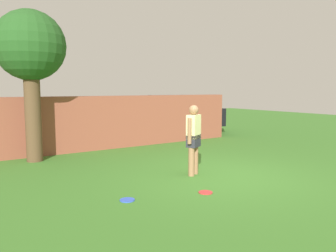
# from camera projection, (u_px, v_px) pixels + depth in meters

# --- Properties ---
(ground_plane) EXTENTS (40.00, 40.00, 0.00)m
(ground_plane) POSITION_uv_depth(u_px,v_px,m) (224.00, 176.00, 7.69)
(ground_plane) COLOR #3D7528
(brick_wall) EXTENTS (11.70, 0.50, 1.76)m
(brick_wall) POSITION_uv_depth(u_px,v_px,m) (82.00, 124.00, 10.82)
(brick_wall) COLOR brown
(brick_wall) RESTS_ON ground
(tree) EXTENTS (1.88, 1.88, 4.08)m
(tree) POSITION_uv_depth(u_px,v_px,m) (30.00, 50.00, 9.00)
(tree) COLOR brown
(tree) RESTS_ON ground
(person) EXTENTS (0.49, 0.36, 1.62)m
(person) POSITION_uv_depth(u_px,v_px,m) (194.00, 137.00, 7.74)
(person) COLOR #9E704C
(person) RESTS_ON ground
(car) EXTENTS (4.35, 2.25, 1.72)m
(car) POSITION_uv_depth(u_px,v_px,m) (176.00, 115.00, 14.84)
(car) COLOR black
(car) RESTS_ON ground
(frisbee_red) EXTENTS (0.27, 0.27, 0.02)m
(frisbee_red) POSITION_uv_depth(u_px,v_px,m) (206.00, 192.00, 6.48)
(frisbee_red) COLOR red
(frisbee_red) RESTS_ON ground
(frisbee_blue) EXTENTS (0.27, 0.27, 0.02)m
(frisbee_blue) POSITION_uv_depth(u_px,v_px,m) (127.00, 200.00, 6.03)
(frisbee_blue) COLOR blue
(frisbee_blue) RESTS_ON ground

